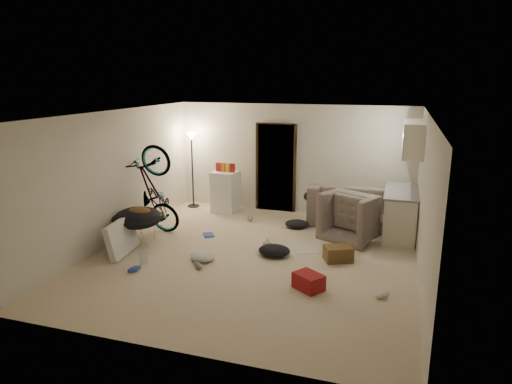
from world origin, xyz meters
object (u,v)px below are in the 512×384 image
(saucer_chair, at_px, (138,222))
(drink_case_a, at_px, (338,254))
(armchair, at_px, (358,220))
(sofa, at_px, (360,210))
(tv_box, at_px, (122,237))
(drink_case_b, at_px, (309,281))
(bicycle, at_px, (155,210))
(kitchen_counter, at_px, (400,214))
(mini_fridge, at_px, (226,191))
(floor_lamp, at_px, (192,154))
(juicer, at_px, (267,245))

(saucer_chair, bearing_deg, drink_case_a, 4.04)
(armchair, bearing_deg, sofa, -60.97)
(armchair, xyz_separation_m, tv_box, (-3.94, -2.20, -0.04))
(tv_box, bearing_deg, sofa, 30.41)
(drink_case_b, bearing_deg, bicycle, -170.03)
(kitchen_counter, bearing_deg, mini_fridge, 172.06)
(floor_lamp, relative_size, armchair, 1.72)
(armchair, distance_m, mini_fridge, 3.29)
(mini_fridge, relative_size, juicer, 3.97)
(bicycle, height_order, saucer_chair, bicycle)
(armchair, height_order, bicycle, bicycle)
(mini_fridge, relative_size, drink_case_b, 2.24)
(armchair, xyz_separation_m, mini_fridge, (-3.16, 0.90, 0.13))
(sofa, relative_size, bicycle, 1.17)
(mini_fridge, distance_m, juicer, 2.74)
(kitchen_counter, relative_size, bicycle, 0.80)
(sofa, height_order, armchair, armchair)
(drink_case_b, bearing_deg, drink_case_a, 111.84)
(bicycle, distance_m, drink_case_b, 3.83)
(kitchen_counter, bearing_deg, saucer_chair, -157.24)
(floor_lamp, bearing_deg, mini_fridge, -6.43)
(floor_lamp, height_order, drink_case_a, floor_lamp)
(saucer_chair, xyz_separation_m, drink_case_b, (3.47, -0.96, -0.29))
(tv_box, height_order, juicer, tv_box)
(mini_fridge, bearing_deg, armchair, -12.03)
(sofa, relative_size, tv_box, 2.37)
(floor_lamp, xyz_separation_m, kitchen_counter, (4.83, -0.65, -0.87))
(sofa, xyz_separation_m, drink_case_a, (-0.16, -2.17, -0.19))
(tv_box, bearing_deg, saucer_chair, 82.94)
(kitchen_counter, bearing_deg, drink_case_b, -113.07)
(saucer_chair, bearing_deg, floor_lamp, 92.17)
(armchair, distance_m, drink_case_b, 2.65)
(drink_case_b, bearing_deg, juicer, 162.04)
(juicer, bearing_deg, kitchen_counter, 34.99)
(armchair, bearing_deg, bicycle, 41.26)
(saucer_chair, xyz_separation_m, juicer, (2.44, 0.38, -0.31))
(bicycle, bearing_deg, drink_case_a, -92.50)
(drink_case_a, bearing_deg, floor_lamp, 122.63)
(drink_case_a, xyz_separation_m, drink_case_b, (-0.27, -1.23, -0.01))
(armchair, xyz_separation_m, bicycle, (-3.94, -1.01, 0.15))
(mini_fridge, bearing_deg, tv_box, -100.32)
(tv_box, relative_size, drink_case_a, 2.02)
(juicer, bearing_deg, saucer_chair, -171.12)
(armchair, relative_size, tv_box, 1.14)
(mini_fridge, height_order, drink_case_a, mini_fridge)
(sofa, bearing_deg, juicer, 50.72)
(drink_case_a, distance_m, juicer, 1.32)
(floor_lamp, bearing_deg, drink_case_a, -31.62)
(kitchen_counter, xyz_separation_m, juicer, (-2.29, -1.60, -0.34))
(mini_fridge, bearing_deg, drink_case_a, -33.54)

